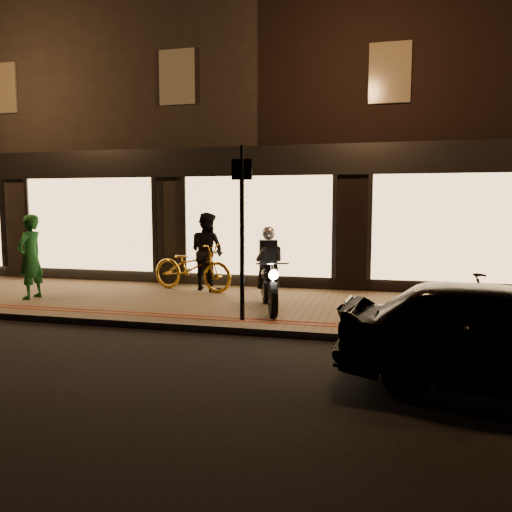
# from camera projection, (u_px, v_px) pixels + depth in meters

# --- Properties ---
(ground) EXTENTS (90.00, 90.00, 0.00)m
(ground) POSITION_uv_depth(u_px,v_px,m) (201.00, 332.00, 8.33)
(ground) COLOR black
(ground) RESTS_ON ground
(sidewalk) EXTENTS (50.00, 4.00, 0.12)m
(sidewalk) POSITION_uv_depth(u_px,v_px,m) (234.00, 305.00, 10.26)
(sidewalk) COLOR brown
(sidewalk) RESTS_ON ground
(kerb_stone) EXTENTS (50.00, 0.14, 0.12)m
(kerb_stone) POSITION_uv_depth(u_px,v_px,m) (202.00, 328.00, 8.38)
(kerb_stone) COLOR #59544C
(kerb_stone) RESTS_ON ground
(red_kerb_lines) EXTENTS (50.00, 0.26, 0.01)m
(red_kerb_lines) POSITION_uv_depth(u_px,v_px,m) (212.00, 318.00, 8.85)
(red_kerb_lines) COLOR maroon
(red_kerb_lines) RESTS_ON sidewalk
(building_row) EXTENTS (48.00, 10.11, 8.50)m
(building_row) POSITION_uv_depth(u_px,v_px,m) (293.00, 140.00, 16.57)
(building_row) COLOR black
(building_row) RESTS_ON ground
(motorcycle) EXTENTS (0.80, 1.88, 1.59)m
(motorcycle) POSITION_uv_depth(u_px,v_px,m) (269.00, 278.00, 9.53)
(motorcycle) COLOR black
(motorcycle) RESTS_ON sidewalk
(sign_post) EXTENTS (0.35, 0.09, 3.00)m
(sign_post) POSITION_uv_depth(u_px,v_px,m) (242.00, 224.00, 8.53)
(sign_post) COLOR black
(sign_post) RESTS_ON sidewalk
(bicycle_gold) EXTENTS (2.24, 1.24, 1.12)m
(bicycle_gold) POSITION_uv_depth(u_px,v_px,m) (192.00, 267.00, 11.61)
(bicycle_gold) COLOR gold
(bicycle_gold) RESTS_ON sidewalk
(bicycle_dark) EXTENTS (1.61, 0.78, 0.93)m
(bicycle_dark) POSITION_uv_depth(u_px,v_px,m) (494.00, 304.00, 7.80)
(bicycle_dark) COLOR black
(bicycle_dark) RESTS_ON sidewalk
(person_green) EXTENTS (0.44, 0.66, 1.80)m
(person_green) POSITION_uv_depth(u_px,v_px,m) (30.00, 257.00, 10.60)
(person_green) COLOR #1B652C
(person_green) RESTS_ON sidewalk
(person_dark) EXTENTS (1.10, 1.01, 1.82)m
(person_dark) POSITION_uv_depth(u_px,v_px,m) (207.00, 251.00, 11.67)
(person_dark) COLOR black
(person_dark) RESTS_ON sidewalk
(parked_car) EXTENTS (3.95, 1.97, 1.29)m
(parked_car) POSITION_uv_depth(u_px,v_px,m) (505.00, 335.00, 5.70)
(parked_car) COLOR black
(parked_car) RESTS_ON ground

